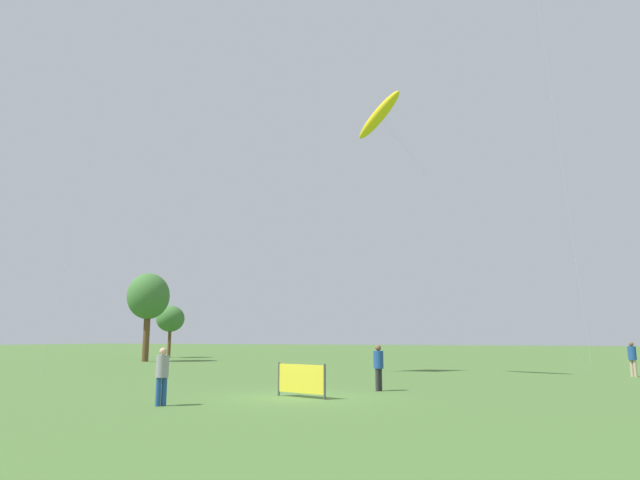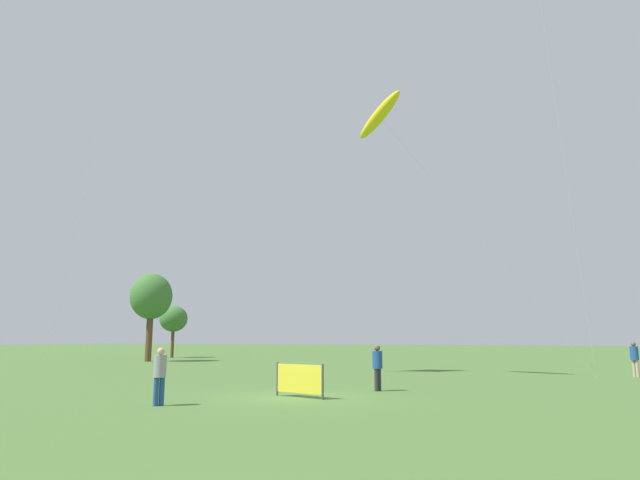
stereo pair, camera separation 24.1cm
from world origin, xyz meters
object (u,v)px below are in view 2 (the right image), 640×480
Objects in this scene: person_standing_1 at (635,357)px; kite_flying_2 at (379,116)px; person_standing_0 at (160,372)px; person_standing_2 at (378,364)px; park_tree_0 at (151,297)px; park_tree_1 at (174,319)px; event_banner at (299,379)px.

person_standing_1 is 0.12× the size of kite_flying_2.
person_standing_0 is at bearing -88.46° from person_standing_1.
person_standing_2 is at bearing -90.23° from person_standing_1.
person_standing_0 is 0.23× the size of park_tree_0.
person_standing_0 is 0.32× the size of park_tree_1.
person_standing_0 is 0.95× the size of person_standing_1.
person_standing_2 is 40.52m from park_tree_1.
park_tree_0 reaches higher than person_standing_1.
person_standing_1 is at bearing -8.97° from park_tree_0.
park_tree_1 reaches higher than person_standing_1.
person_standing_0 is 42.48m from park_tree_1.
event_banner is (0.03, -10.95, -13.95)m from kite_flying_2.
person_standing_0 is 4.81m from event_banner.
person_standing_1 is 0.34× the size of park_tree_1.
person_standing_1 is 43.10m from park_tree_1.
kite_flying_2 is 2.03× the size of park_tree_0.
person_standing_2 is 0.84× the size of event_banner.
event_banner is at bearing -41.72° from park_tree_0.
event_banner is (-1.85, -3.31, -0.39)m from person_standing_2.
event_banner is at bearing -3.24° from person_standing_0.
person_standing_0 is at bearing -101.37° from kite_flying_2.
person_standing_1 reaches higher than event_banner.
person_standing_2 is 3.81m from event_banner.
person_standing_2 is 15.68m from kite_flying_2.
person_standing_2 is (4.84, 7.07, 0.01)m from person_standing_0.
event_banner is (-12.27, -15.91, -0.43)m from person_standing_1.
person_standing_1 reaches higher than person_standing_2.
person_standing_2 reaches higher than person_standing_0.
park_tree_0 is at bearing 156.16° from kite_flying_2.
person_standing_1 is at bearing -2.57° from person_standing_0.
kite_flying_2 is 35.81m from park_tree_1.
park_tree_1 reaches higher than person_standing_2.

